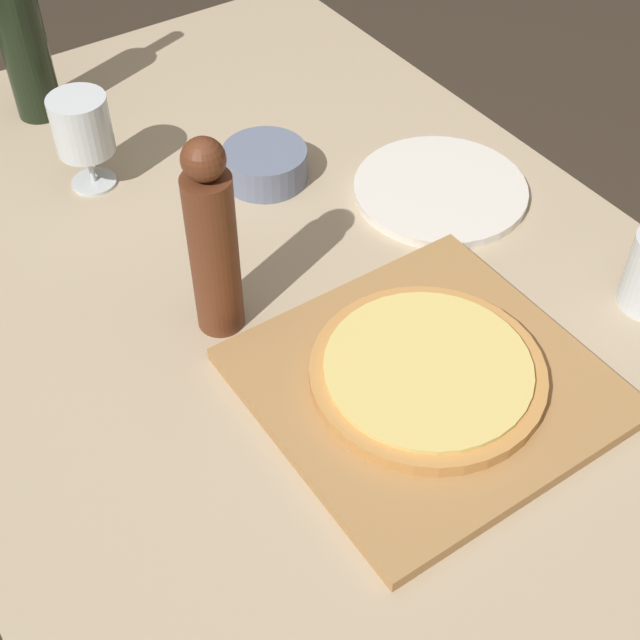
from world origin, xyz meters
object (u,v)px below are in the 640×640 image
object	(u,v)px
pepper_mill	(213,243)
small_bowl	(265,164)
wine_glass	(82,127)
wine_bottle	(22,37)
pizza	(428,372)

from	to	relation	value
pepper_mill	small_bowl	world-z (taller)	pepper_mill
pepper_mill	wine_glass	size ratio (longest dim) A/B	1.89
wine_bottle	wine_glass	size ratio (longest dim) A/B	2.27
wine_glass	small_bowl	bearing A→B (deg)	-31.33
pepper_mill	wine_glass	distance (m)	0.36
wine_bottle	pepper_mill	xyz separation A→B (m)	(0.01, -0.59, -0.00)
wine_bottle	wine_glass	bearing A→B (deg)	-91.64
pepper_mill	wine_glass	xyz separation A→B (m)	(-0.02, 0.36, -0.03)
pizza	wine_glass	size ratio (longest dim) A/B	1.90
pizza	wine_bottle	size ratio (longest dim) A/B	0.84
wine_bottle	small_bowl	distance (m)	0.43
small_bowl	wine_bottle	bearing A→B (deg)	120.68
pizza	pepper_mill	xyz separation A→B (m)	(-0.15, 0.23, 0.10)
wine_bottle	pepper_mill	bearing A→B (deg)	-89.09
wine_bottle	pepper_mill	world-z (taller)	wine_bottle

